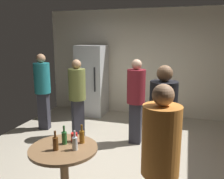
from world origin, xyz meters
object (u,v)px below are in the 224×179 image
(person_in_olive_shirt, at_px, (77,93))
(person_in_teal_shirt, at_px, (42,86))
(person_in_black_shirt, at_px, (163,121))
(person_in_maroon_shirt, at_px, (136,95))
(beer_bottle_amber, at_px, (82,136))
(beer_bottle_clear, at_px, (75,143))
(plastic_cup_red, at_px, (74,137))
(foreground_table, at_px, (64,156))
(beer_bottle_green, at_px, (64,137))
(person_in_orange_shirt, at_px, (160,158))
(refrigerator, at_px, (92,80))
(beer_bottle_brown, at_px, (56,143))

(person_in_olive_shirt, xyz_separation_m, person_in_teal_shirt, (-0.90, 0.16, 0.05))
(person_in_olive_shirt, xyz_separation_m, person_in_black_shirt, (1.81, -1.34, 0.06))
(person_in_olive_shirt, relative_size, person_in_maroon_shirt, 0.98)
(beer_bottle_amber, bearing_deg, person_in_olive_shirt, 117.17)
(beer_bottle_clear, bearing_deg, plastic_cup_red, 118.12)
(person_in_black_shirt, bearing_deg, foreground_table, 7.45)
(person_in_olive_shirt, bearing_deg, beer_bottle_green, -22.69)
(person_in_maroon_shirt, bearing_deg, person_in_orange_shirt, 16.34)
(refrigerator, distance_m, beer_bottle_green, 3.47)
(person_in_orange_shirt, bearing_deg, refrigerator, -75.17)
(plastic_cup_red, bearing_deg, person_in_teal_shirt, 131.65)
(person_in_teal_shirt, bearing_deg, beer_bottle_brown, 28.62)
(person_in_teal_shirt, bearing_deg, person_in_maroon_shirt, 79.23)
(beer_bottle_green, xyz_separation_m, person_in_orange_shirt, (1.17, -0.40, 0.12))
(beer_bottle_clear, height_order, person_in_black_shirt, person_in_black_shirt)
(beer_bottle_amber, xyz_separation_m, beer_bottle_brown, (-0.20, -0.26, 0.00))
(beer_bottle_amber, relative_size, beer_bottle_brown, 1.00)
(beer_bottle_green, distance_m, person_in_olive_shirt, 1.97)
(person_in_black_shirt, xyz_separation_m, person_in_teal_shirt, (-2.70, 1.49, -0.01))
(person_in_olive_shirt, height_order, person_in_maroon_shirt, person_in_maroon_shirt)
(person_in_maroon_shirt, bearing_deg, beer_bottle_brown, -14.18)
(person_in_olive_shirt, xyz_separation_m, person_in_maroon_shirt, (1.18, 0.04, 0.02))
(plastic_cup_red, height_order, person_in_maroon_shirt, person_in_maroon_shirt)
(plastic_cup_red, bearing_deg, person_in_black_shirt, 21.50)
(person_in_olive_shirt, bearing_deg, beer_bottle_amber, -16.60)
(foreground_table, xyz_separation_m, beer_bottle_clear, (0.16, -0.02, 0.19))
(person_in_olive_shirt, bearing_deg, beer_bottle_brown, -24.79)
(beer_bottle_brown, relative_size, beer_bottle_green, 1.00)
(beer_bottle_green, bearing_deg, person_in_teal_shirt, 128.81)
(beer_bottle_amber, height_order, beer_bottle_green, same)
(beer_bottle_amber, xyz_separation_m, plastic_cup_red, (-0.11, 0.01, -0.03))
(person_in_teal_shirt, relative_size, person_in_orange_shirt, 1.03)
(plastic_cup_red, distance_m, person_in_orange_shirt, 1.21)
(beer_bottle_brown, distance_m, person_in_black_shirt, 1.31)
(foreground_table, relative_size, beer_bottle_clear, 3.48)
(beer_bottle_clear, distance_m, person_in_teal_shirt, 2.76)
(beer_bottle_clear, bearing_deg, person_in_olive_shirt, 114.83)
(beer_bottle_brown, height_order, beer_bottle_green, same)
(foreground_table, xyz_separation_m, beer_bottle_amber, (0.16, 0.18, 0.19))
(foreground_table, height_order, beer_bottle_clear, beer_bottle_clear)
(refrigerator, xyz_separation_m, person_in_olive_shirt, (0.29, -1.48, 0.02))
(beer_bottle_green, bearing_deg, beer_bottle_amber, 25.54)
(beer_bottle_green, height_order, person_in_teal_shirt, person_in_teal_shirt)
(person_in_orange_shirt, bearing_deg, person_in_maroon_shirt, -88.33)
(foreground_table, distance_m, person_in_maroon_shirt, 2.04)
(refrigerator, xyz_separation_m, beer_bottle_green, (1.00, -3.32, -0.08))
(beer_bottle_brown, xyz_separation_m, beer_bottle_clear, (0.21, 0.07, 0.00))
(beer_bottle_green, height_order, plastic_cup_red, beer_bottle_green)
(beer_bottle_brown, distance_m, person_in_olive_shirt, 2.13)
(beer_bottle_amber, distance_m, beer_bottle_brown, 0.33)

